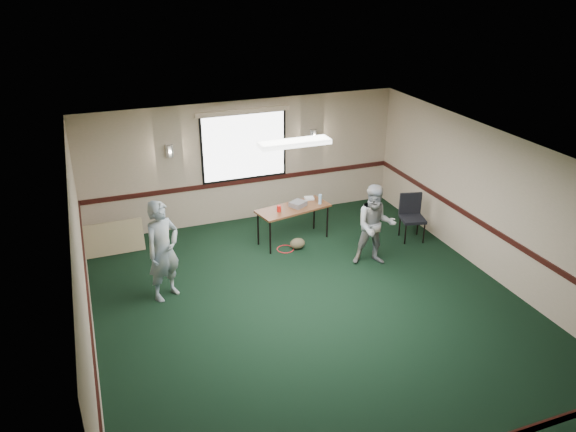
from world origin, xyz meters
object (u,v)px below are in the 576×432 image
object	(u,v)px
conference_chair	(412,213)
person_right	(375,225)
folding_table	(293,210)
person_left	(163,251)
projector	(298,204)

from	to	relation	value
conference_chair	person_right	distance (m)	1.47
folding_table	conference_chair	size ratio (longest dim) A/B	1.67
folding_table	person_left	world-z (taller)	person_left
folding_table	projector	size ratio (longest dim) A/B	5.24
person_left	person_right	size ratio (longest dim) A/B	1.12
person_right	conference_chair	bearing A→B (deg)	47.78
person_left	person_right	xyz separation A→B (m)	(3.93, -0.22, -0.10)
projector	person_right	bearing A→B (deg)	-86.09
folding_table	projector	world-z (taller)	projector
conference_chair	person_left	distance (m)	5.22
folding_table	conference_chair	world-z (taller)	conference_chair
projector	person_right	distance (m)	1.76
projector	person_left	bearing A→B (deg)	172.48
folding_table	person_left	bearing A→B (deg)	-168.63
folding_table	projector	distance (m)	0.16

